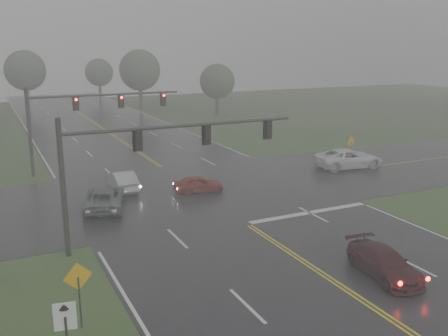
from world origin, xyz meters
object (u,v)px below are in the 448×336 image
sedan_silver (123,190)px  pickup_white (348,168)px  sedan_red (199,192)px  car_grey (105,209)px  signal_gantry_far (78,112)px  signal_gantry_near (142,153)px  sedan_maroon (383,276)px

sedan_silver → pickup_white: size_ratio=0.74×
sedan_red → car_grey: size_ratio=0.70×
car_grey → signal_gantry_far: (0.55, 10.64, 4.98)m
signal_gantry_near → signal_gantry_far: (-0.14, 17.20, 0.07)m
sedan_red → signal_gantry_far: signal_gantry_far is taller
sedan_maroon → sedan_silver: bearing=118.9°
sedan_silver → signal_gantry_far: 8.76m
sedan_red → car_grey: bearing=104.3°
sedan_red → car_grey: car_grey is taller
sedan_maroon → sedan_silver: sedan_silver is taller
sedan_maroon → pickup_white: pickup_white is taller
sedan_silver → pickup_white: (19.16, -1.79, 0.00)m
sedan_red → signal_gantry_near: (-6.18, -7.27, 4.91)m
sedan_red → pickup_white: 14.43m
signal_gantry_near → sedan_silver: bearing=82.1°
car_grey → signal_gantry_far: size_ratio=0.40×
pickup_white → signal_gantry_near: (-20.57, -8.37, 4.91)m
signal_gantry_far → car_grey: bearing=-93.0°
sedan_silver → pickup_white: 19.24m
sedan_red → signal_gantry_far: bearing=40.9°
sedan_maroon → pickup_white: (11.97, 17.02, 0.00)m
sedan_red → signal_gantry_near: size_ratio=0.27×
sedan_red → pickup_white: bearing=-77.2°
sedan_maroon → sedan_silver: 20.13m
pickup_white → sedan_silver: bearing=92.6°
pickup_white → signal_gantry_near: 22.74m
sedan_red → sedan_silver: bearing=67.1°
pickup_white → signal_gantry_far: 23.06m
sedan_red → signal_gantry_far: 12.78m
car_grey → pickup_white: 21.34m
pickup_white → signal_gantry_far: bearing=74.9°
sedan_maroon → pickup_white: size_ratio=0.74×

